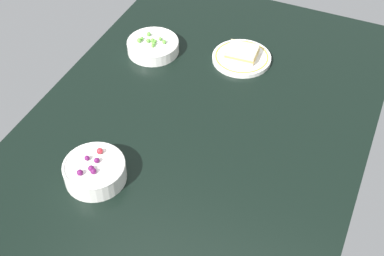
# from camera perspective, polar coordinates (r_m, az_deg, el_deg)

# --- Properties ---
(dining_table) EXTENTS (1.56, 0.97, 0.04)m
(dining_table) POSITION_cam_1_polar(r_m,az_deg,el_deg) (1.55, 0.00, -1.05)
(dining_table) COLOR black
(dining_table) RESTS_ON ground
(bowl_peas) EXTENTS (0.18, 0.18, 0.05)m
(bowl_peas) POSITION_cam_1_polar(r_m,az_deg,el_deg) (1.82, -4.21, 8.80)
(bowl_peas) COLOR white
(bowl_peas) RESTS_ON dining_table
(bowl_berries) EXTENTS (0.17, 0.17, 0.07)m
(bowl_berries) POSITION_cam_1_polar(r_m,az_deg,el_deg) (1.42, -10.40, -4.55)
(bowl_berries) COLOR white
(bowl_berries) RESTS_ON dining_table
(plate_sandwich) EXTENTS (0.20, 0.20, 0.05)m
(plate_sandwich) POSITION_cam_1_polar(r_m,az_deg,el_deg) (1.79, 5.36, 7.66)
(plate_sandwich) COLOR white
(plate_sandwich) RESTS_ON dining_table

